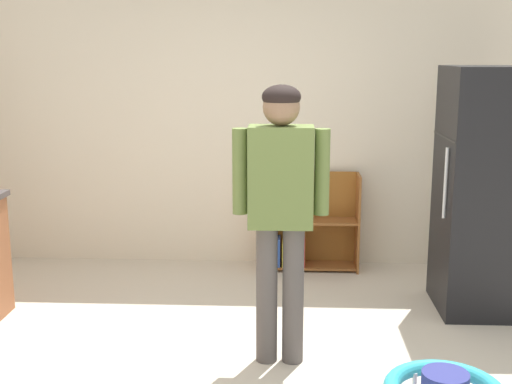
{
  "coord_description": "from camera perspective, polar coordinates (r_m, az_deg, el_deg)",
  "views": [
    {
      "loc": [
        0.13,
        -3.57,
        1.87
      ],
      "look_at": [
        -0.07,
        0.47,
        1.03
      ],
      "focal_mm": 47.07,
      "sensor_mm": 36.0,
      "label": 1
    }
  ],
  "objects": [
    {
      "name": "ground_plane",
      "position": [
        4.03,
        0.62,
        -15.89
      ],
      "size": [
        12.0,
        12.0,
        0.0
      ],
      "primitive_type": "plane",
      "color": "beige",
      "rests_on": "ground"
    },
    {
      "name": "back_wall",
      "position": [
        5.92,
        1.52,
        6.71
      ],
      "size": [
        5.2,
        0.06,
        2.7
      ],
      "primitive_type": "cube",
      "color": "beige",
      "rests_on": "ground"
    },
    {
      "name": "refrigerator",
      "position": [
        5.13,
        19.31,
        0.07
      ],
      "size": [
        0.73,
        0.68,
        1.78
      ],
      "color": "black",
      "rests_on": "ground"
    },
    {
      "name": "bookshelf",
      "position": [
        5.91,
        4.26,
        -3.03
      ],
      "size": [
        0.8,
        0.28,
        0.85
      ],
      "color": "brown",
      "rests_on": "ground"
    },
    {
      "name": "standing_person",
      "position": [
        3.95,
        2.11,
        -0.55
      ],
      "size": [
        0.57,
        0.23,
        1.69
      ],
      "color": "#534D4B",
      "rests_on": "ground"
    }
  ]
}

